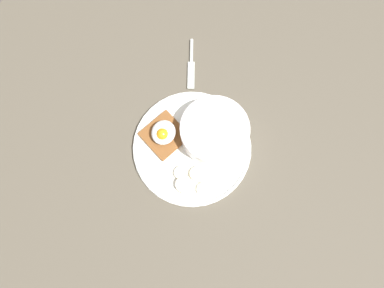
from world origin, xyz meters
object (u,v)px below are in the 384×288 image
knife (191,63)px  banana_slice_back (180,173)px  banana_slice_front (204,190)px  banana_slice_right (184,185)px  poached_egg (163,133)px  banana_slice_left (197,174)px  oatmeal_bowl (214,132)px  toast_slice (164,136)px

knife → banana_slice_back: bearing=-163.8°
banana_slice_front → banana_slice_right: 4.36cm
poached_egg → banana_slice_left: size_ratio=1.27×
oatmeal_bowl → poached_egg: bearing=113.0°
oatmeal_bowl → banana_slice_back: bearing=160.9°
toast_slice → poached_egg: (-0.10, -0.02, 2.26)cm
poached_egg → banana_slice_back: poached_egg is taller
toast_slice → banana_slice_front: bearing=-122.8°
toast_slice → poached_egg: bearing=-168.5°
toast_slice → banana_slice_front: 14.61cm
banana_slice_back → knife: 26.86cm
banana_slice_front → banana_slice_right: size_ratio=1.03×
banana_slice_front → banana_slice_back: banana_slice_back is taller
knife → banana_slice_left: bearing=-156.2°
banana_slice_right → banana_slice_back: bearing=37.4°
oatmeal_bowl → poached_egg: size_ratio=2.66×
banana_slice_right → knife: (27.94, 9.15, -1.39)cm
banana_slice_front → banana_slice_left: (2.55, 2.51, 0.15)cm
knife → banana_slice_right: bearing=-161.9°
banana_slice_left → banana_slice_right: banana_slice_right is taller
poached_egg → knife: bearing=3.5°
banana_slice_back → oatmeal_bowl: bearing=-19.1°
poached_egg → banana_slice_front: size_ratio=1.29×
poached_egg → banana_slice_back: bearing=-134.9°
banana_slice_front → banana_slice_left: banana_slice_left is taller
toast_slice → knife: bearing=3.4°
banana_slice_left → banana_slice_right: bearing=150.7°
banana_slice_front → knife: banana_slice_front is taller
poached_egg → knife: 19.84cm
oatmeal_bowl → banana_slice_back: oatmeal_bowl is taller
toast_slice → banana_slice_right: banana_slice_right is taller
poached_egg → banana_slice_left: bearing=-118.4°
banana_slice_left → toast_slice: bearing=61.2°
banana_slice_front → banana_slice_left: 3.58cm
toast_slice → banana_slice_back: bearing=-135.3°
banana_slice_left → poached_egg: bearing=61.6°
banana_slice_front → banana_slice_back: (1.54, 5.96, 0.15)cm
oatmeal_bowl → toast_slice: 10.98cm
oatmeal_bowl → banana_slice_front: oatmeal_bowl is taller
oatmeal_bowl → poached_egg: (-4.22, 9.94, 0.17)cm
oatmeal_bowl → knife: (15.26, 11.13, -3.35)cm
banana_slice_right → knife: 29.43cm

